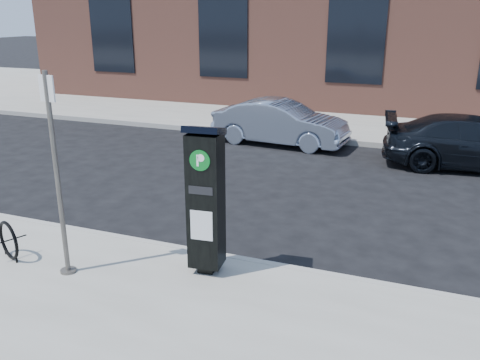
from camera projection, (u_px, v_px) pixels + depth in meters
The scene contains 10 objects.
ground at pixel (219, 262), 7.82m from camera, with size 120.00×120.00×0.00m, color black.
sidewalk_far at pixel (359, 107), 20.18m from camera, with size 60.00×12.00×0.15m, color gray.
curb_near at pixel (218, 258), 7.78m from camera, with size 60.00×0.12×0.16m, color #9E9B93.
curb_far at pixel (328, 141), 14.89m from camera, with size 60.00×0.12×0.16m, color #9E9B93.
building at pixel (377, 0), 21.55m from camera, with size 28.00×10.05×8.25m.
parking_kiosk at pixel (206, 199), 6.91m from camera, with size 0.53×0.48×2.14m.
sign_pole at pixel (57, 178), 6.78m from camera, with size 0.25×0.23×2.82m.
bike_rack at pixel (9, 240), 7.52m from camera, with size 0.57×0.28×0.60m.
car_silver at pixel (280, 123), 14.61m from camera, with size 1.35×3.87×1.27m, color #8391A7.
car_dark at pixel (476, 143), 12.33m from camera, with size 1.78×4.39×1.27m, color black.
Camera 1 is at (2.85, -6.43, 3.66)m, focal length 38.00 mm.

